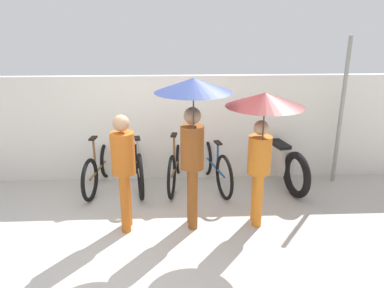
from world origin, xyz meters
TOP-DOWN VIEW (x-y plane):
  - ground_plane at (0.00, 0.00)m, footprint 30.00×30.00m
  - back_wall at (0.00, 2.22)m, footprint 11.16×0.12m
  - parked_bicycle_0 at (-1.00, 1.82)m, footprint 0.44×1.66m
  - parked_bicycle_1 at (-0.33, 1.89)m, footprint 0.49×1.82m
  - parked_bicycle_2 at (0.33, 1.88)m, footprint 0.44×1.75m
  - parked_bicycle_3 at (1.00, 1.82)m, footprint 0.56×1.76m
  - pedestrian_leading at (-0.37, 0.44)m, footprint 0.32×0.32m
  - pedestrian_center at (0.56, 0.39)m, footprint 0.98×0.98m
  - pedestrian_trailing at (1.47, 0.41)m, footprint 1.01×1.01m
  - motorcycle at (2.16, 1.93)m, footprint 0.71×2.00m
  - awning_pole at (3.19, 1.89)m, footprint 0.07×0.07m

SIDE VIEW (x-z plane):
  - ground_plane at x=0.00m, z-range 0.00..0.00m
  - parked_bicycle_0 at x=-1.00m, z-range -0.13..0.87m
  - parked_bicycle_2 at x=0.33m, z-range -0.12..0.88m
  - parked_bicycle_3 at x=1.00m, z-range -0.12..0.89m
  - parked_bicycle_1 at x=-0.33m, z-range -0.11..0.90m
  - motorcycle at x=2.16m, z-range -0.05..0.90m
  - back_wall at x=0.00m, z-range 0.00..1.89m
  - pedestrian_leading at x=-0.37m, z-range 0.14..1.78m
  - awning_pole at x=3.19m, z-range 0.00..2.56m
  - pedestrian_trailing at x=1.47m, z-range 0.56..2.50m
  - pedestrian_center at x=0.56m, z-range 0.59..2.72m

